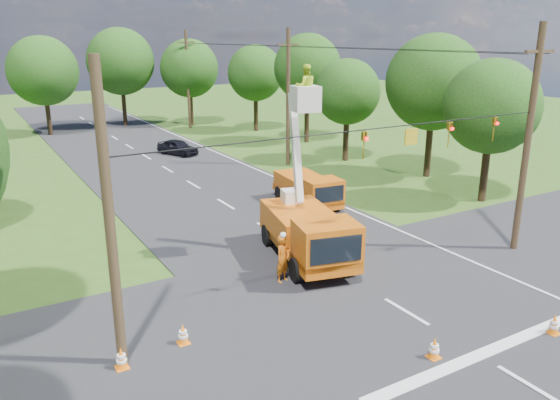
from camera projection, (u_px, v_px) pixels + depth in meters
ground at (193, 185)px, 35.83m from camera, size 140.00×140.00×0.00m
road_main at (193, 185)px, 35.83m from camera, size 12.00×100.00×0.06m
road_cross at (370, 291)px, 21.00m from camera, size 56.00×10.00×0.07m
stop_bar at (479, 356)px, 16.71m from camera, size 9.00×0.45×0.02m
edge_line at (268, 175)px, 38.56m from camera, size 0.12×90.00×0.02m
bucket_truck at (308, 223)px, 23.34m from camera, size 3.86×6.95×8.33m
second_truck at (308, 189)px, 31.08m from camera, size 2.66×5.59×2.02m
ground_worker at (283, 259)px, 21.52m from camera, size 0.83×0.70×1.95m
distant_car at (178, 147)px, 44.87m from camera, size 2.91×4.03×1.27m
traffic_cone_0 at (434, 348)px, 16.50m from camera, size 0.38×0.38×0.71m
traffic_cone_1 at (554, 324)px, 17.86m from camera, size 0.38×0.38×0.71m
traffic_cone_2 at (343, 236)px, 25.79m from camera, size 0.38×0.38×0.71m
traffic_cone_3 at (300, 205)px, 30.54m from camera, size 0.38×0.38×0.71m
traffic_cone_4 at (183, 334)px, 17.27m from camera, size 0.38×0.38×0.71m
traffic_cone_5 at (121, 358)px, 15.97m from camera, size 0.38×0.38×0.71m
traffic_cone_6 at (276, 183)px, 34.92m from camera, size 0.38×0.38×0.71m
pole_right_near at (528, 139)px, 23.66m from camera, size 1.80×0.30×10.00m
pole_right_mid at (288, 97)px, 40.14m from camera, size 1.80×0.30×10.00m
pole_right_far at (188, 79)px, 56.63m from camera, size 1.80×0.30×10.00m
pole_left at (110, 221)px, 15.07m from camera, size 0.30×0.30×9.00m
signal_span at (424, 135)px, 20.38m from camera, size 18.00×0.29×1.07m
tree_right_a at (492, 107)px, 30.91m from camera, size 5.40×5.40×8.28m
tree_right_b at (434, 83)px, 36.34m from camera, size 6.40×6.40×9.65m
tree_right_c at (347, 92)px, 41.55m from camera, size 5.00×5.00×7.83m
tree_right_d at (308, 68)px, 48.53m from camera, size 6.00×6.00×9.70m
tree_right_e at (255, 73)px, 54.89m from camera, size 5.60×5.60×8.63m
tree_far_a at (43, 71)px, 52.21m from camera, size 6.60×6.60×9.50m
tree_far_b at (121, 62)px, 57.57m from camera, size 7.00×7.00×10.32m
tree_far_c at (189, 68)px, 58.49m from camera, size 6.20×6.20×9.18m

